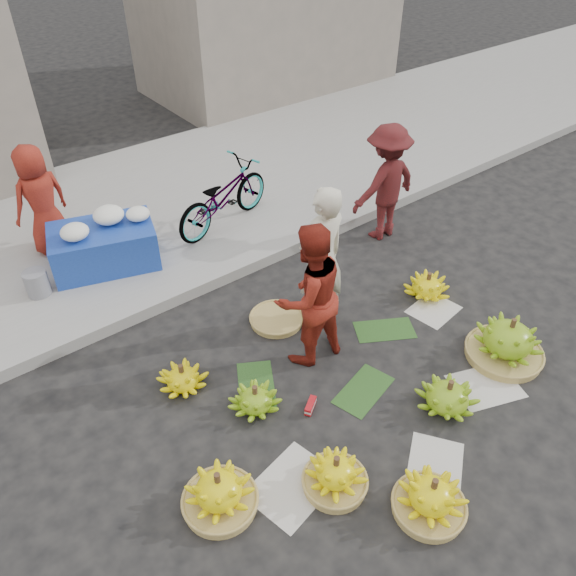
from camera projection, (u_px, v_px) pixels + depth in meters
ground at (357, 374)px, 5.70m from camera, size 80.00×80.00×0.00m
curb at (237, 268)px, 7.03m from camera, size 40.00×0.25×0.15m
sidewalk at (159, 203)px, 8.35m from camera, size 40.00×4.00×0.12m
newspaper_scatter at (416, 424)px, 5.20m from camera, size 3.20×1.80×0.00m
banana_leaves at (337, 367)px, 5.77m from camera, size 2.00×1.00×0.00m
banana_bunch_0 at (219, 493)px, 4.45m from camera, size 0.60×0.60×0.42m
banana_bunch_1 at (335, 475)px, 4.60m from camera, size 0.53×0.53×0.39m
banana_bunch_2 at (431, 498)px, 4.42m from camera, size 0.60×0.60×0.41m
banana_bunch_3 at (448, 396)px, 5.27m from camera, size 0.73×0.73×0.35m
banana_bunch_4 at (508, 341)px, 5.76m from camera, size 0.78×0.78×0.52m
banana_bunch_5 at (427, 286)px, 6.63m from camera, size 0.56×0.56×0.32m
banana_bunch_6 at (255, 399)px, 5.28m from camera, size 0.46×0.46×0.30m
banana_bunch_7 at (182, 378)px, 5.50m from camera, size 0.55×0.55×0.29m
basket_spare at (277, 319)px, 6.32m from camera, size 0.73×0.73×0.07m
incense_stack at (311, 406)px, 5.32m from camera, size 0.20×0.16×0.08m
vendor_cream at (321, 260)px, 5.84m from camera, size 0.64×0.44×1.68m
vendor_red at (309, 296)px, 5.45m from camera, size 0.79×0.63×1.57m
man_striped at (386, 183)px, 7.29m from camera, size 1.02×0.59×1.57m
flower_table at (104, 244)px, 6.84m from camera, size 1.40×1.10×0.71m
grey_bucket at (37, 283)px, 6.45m from camera, size 0.27×0.27×0.30m
flower_vendor at (41, 200)px, 6.87m from camera, size 0.77×0.59×1.40m
bicycle at (223, 196)px, 7.50m from camera, size 0.97×1.73×0.86m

